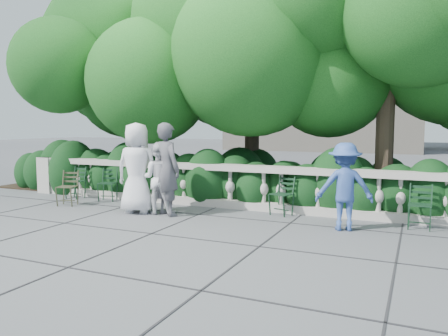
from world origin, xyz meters
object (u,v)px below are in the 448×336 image
at_px(person_businessman, 137,168).
at_px(person_woman_grey, 167,169).
at_px(chair_b, 106,202).
at_px(chair_weathered, 65,207).
at_px(chair_e, 419,231).
at_px(person_older_blue, 345,187).
at_px(chair_a, 71,199).
at_px(chair_d, 277,216).
at_px(person_casual_man, 159,178).

height_order(person_businessman, person_woman_grey, same).
bearing_deg(chair_b, chair_weathered, -134.83).
xyz_separation_m(chair_e, person_older_blue, (-1.25, -0.48, 0.79)).
bearing_deg(chair_a, chair_e, 1.24).
xyz_separation_m(chair_a, chair_b, (1.07, 0.04, 0.00)).
bearing_deg(chair_b, person_woman_grey, -36.26).
xyz_separation_m(person_woman_grey, person_older_blue, (3.61, 0.19, -0.18)).
relative_size(chair_a, person_older_blue, 0.53).
bearing_deg(chair_d, person_businessman, -144.69).
relative_size(chair_e, person_businessman, 0.43).
height_order(chair_a, person_casual_man, person_casual_man).
distance_m(chair_d, chair_e, 2.71).
bearing_deg(chair_weathered, person_older_blue, -13.72).
bearing_deg(chair_weathered, person_casual_man, -11.52).
bearing_deg(person_woman_grey, chair_e, -148.90).
xyz_separation_m(chair_d, person_woman_grey, (-2.15, -0.84, 0.98)).
height_order(chair_d, chair_weathered, same).
xyz_separation_m(chair_e, person_woman_grey, (-4.86, -0.67, 0.98)).
bearing_deg(person_older_blue, chair_e, -175.31).
xyz_separation_m(chair_weathered, person_casual_man, (2.45, 0.23, 0.77)).
relative_size(chair_b, person_woman_grey, 0.43).
bearing_deg(chair_a, person_woman_grey, -10.48).
height_order(chair_a, chair_e, same).
distance_m(chair_d, person_businessman, 3.16).
xyz_separation_m(chair_b, person_businessman, (1.52, -0.79, 0.98)).
height_order(person_woman_grey, person_casual_man, person_woman_grey).
height_order(chair_d, person_older_blue, person_older_blue).
height_order(chair_a, person_businessman, person_businessman).
xyz_separation_m(chair_b, chair_e, (7.11, -0.07, 0.00)).
xyz_separation_m(person_businessman, person_woman_grey, (0.73, 0.05, -0.00)).
bearing_deg(chair_a, chair_weathered, -53.15).
relative_size(chair_b, chair_e, 1.00).
relative_size(chair_a, chair_e, 1.00).
height_order(chair_a, chair_b, same).
xyz_separation_m(chair_e, chair_weathered, (-7.56, -0.83, 0.00)).
distance_m(chair_b, person_woman_grey, 2.56).
height_order(chair_b, person_businessman, person_businessman).
distance_m(person_woman_grey, person_older_blue, 3.62).
height_order(chair_d, person_businessman, person_businessman).
bearing_deg(person_businessman, chair_a, -25.29).
bearing_deg(person_older_blue, person_woman_grey, -13.36).
xyz_separation_m(chair_b, person_woman_grey, (2.25, -0.74, 0.98)).
height_order(chair_e, person_older_blue, person_older_blue).
bearing_deg(person_woman_grey, person_older_blue, -153.76).
xyz_separation_m(chair_b, chair_weathered, (-0.46, -0.90, 0.00)).
relative_size(chair_a, chair_d, 1.00).
relative_size(chair_d, chair_e, 1.00).
bearing_deg(chair_e, chair_a, -178.33).
bearing_deg(person_businessman, person_casual_man, -175.23).
bearing_deg(chair_weathered, person_businessman, -13.63).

